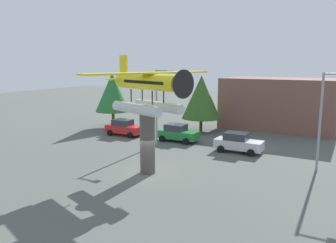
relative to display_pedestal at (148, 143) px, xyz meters
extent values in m
plane|color=#515651|center=(0.00, 0.00, -2.22)|extent=(140.00, 140.00, 0.00)
cylinder|color=#4C4742|center=(0.00, 0.00, 0.00)|extent=(1.10, 1.10, 4.45)
cylinder|color=silver|center=(-0.32, -0.95, 2.57)|extent=(4.77, 2.22, 0.70)
cylinder|color=#333338|center=(0.97, -0.86, 3.37)|extent=(0.13, 0.13, 0.90)
cylinder|color=#333338|center=(-1.30, -0.08, 3.37)|extent=(0.13, 0.13, 0.90)
cylinder|color=silver|center=(0.32, 0.95, 2.57)|extent=(4.77, 2.22, 0.70)
cylinder|color=#333338|center=(1.30, 0.08, 3.37)|extent=(0.13, 0.13, 0.90)
cylinder|color=#333338|center=(-0.97, 0.86, 3.37)|extent=(0.13, 0.13, 0.90)
cylinder|color=yellow|center=(0.00, 0.00, 4.37)|extent=(6.22, 3.05, 1.10)
cube|color=black|center=(0.19, -0.06, 4.37)|extent=(4.48, 2.48, 0.20)
cone|color=#262628|center=(3.07, -1.05, 4.37)|extent=(0.95, 1.06, 0.88)
cylinder|color=black|center=(3.45, -1.18, 4.37)|extent=(0.62, 1.72, 1.80)
cube|color=yellow|center=(0.38, -0.13, 4.98)|extent=(4.41, 10.20, 0.12)
cube|color=yellow|center=(-2.65, 0.91, 4.47)|extent=(1.57, 2.88, 0.10)
cube|color=yellow|center=(-2.65, 0.91, 5.57)|extent=(0.89, 0.41, 1.30)
cube|color=red|center=(-9.18, 9.58, -1.50)|extent=(4.20, 1.70, 0.80)
cube|color=#2D333D|center=(-9.43, 9.58, -0.78)|extent=(2.00, 1.56, 0.64)
cylinder|color=black|center=(-7.83, 8.68, -1.90)|extent=(0.64, 0.22, 0.64)
cylinder|color=black|center=(-7.83, 10.48, -1.90)|extent=(0.64, 0.22, 0.64)
cylinder|color=black|center=(-10.53, 8.68, -1.90)|extent=(0.64, 0.22, 0.64)
cylinder|color=black|center=(-10.53, 10.48, -1.90)|extent=(0.64, 0.22, 0.64)
cube|color=#237A38|center=(-2.71, 9.89, -1.50)|extent=(4.20, 1.70, 0.80)
cube|color=#2D333D|center=(-2.96, 9.89, -0.78)|extent=(2.00, 1.56, 0.64)
cylinder|color=black|center=(-1.36, 8.99, -1.90)|extent=(0.64, 0.22, 0.64)
cylinder|color=black|center=(-1.36, 10.79, -1.90)|extent=(0.64, 0.22, 0.64)
cylinder|color=black|center=(-4.06, 8.99, -1.90)|extent=(0.64, 0.22, 0.64)
cylinder|color=black|center=(-4.06, 10.79, -1.90)|extent=(0.64, 0.22, 0.64)
cube|color=silver|center=(3.98, 8.82, -1.50)|extent=(4.20, 1.70, 0.80)
cube|color=#2D333D|center=(3.73, 8.82, -0.78)|extent=(2.00, 1.56, 0.64)
cylinder|color=black|center=(5.33, 7.92, -1.90)|extent=(0.64, 0.22, 0.64)
cylinder|color=black|center=(5.33, 9.72, -1.90)|extent=(0.64, 0.22, 0.64)
cylinder|color=black|center=(2.63, 7.92, -1.90)|extent=(0.64, 0.22, 0.64)
cylinder|color=black|center=(2.63, 9.72, -1.90)|extent=(0.64, 0.22, 0.64)
cylinder|color=gray|center=(-3.77, 7.47, 1.41)|extent=(0.18, 0.18, 7.27)
cylinder|color=gray|center=(-2.97, 7.47, 4.95)|extent=(1.60, 0.12, 0.12)
cube|color=silver|center=(-2.27, 7.47, 4.90)|extent=(0.50, 0.28, 0.20)
cylinder|color=gray|center=(10.63, 6.63, 1.39)|extent=(0.18, 0.18, 7.23)
cylinder|color=gray|center=(11.43, 6.63, 4.90)|extent=(1.60, 0.12, 0.12)
cube|color=brown|center=(4.67, 22.00, 0.82)|extent=(13.02, 6.94, 6.08)
cylinder|color=brown|center=(-13.21, 12.69, -1.21)|extent=(0.36, 0.36, 2.02)
cone|color=#287033|center=(-13.21, 12.69, 2.15)|extent=(4.23, 4.23, 4.70)
cylinder|color=brown|center=(-2.78, 15.78, -1.46)|extent=(0.36, 0.36, 1.53)
cone|color=#335B23|center=(-2.78, 15.78, 1.80)|extent=(4.47, 4.47, 4.97)
camera|label=1|loc=(12.79, -19.76, 5.66)|focal=36.02mm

